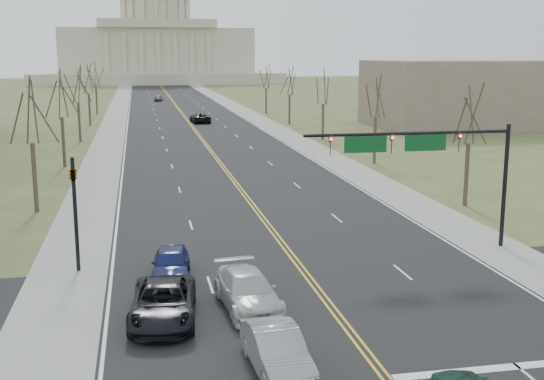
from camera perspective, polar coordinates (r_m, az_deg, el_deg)
name	(u,v)px	position (r m, az deg, el deg)	size (l,w,h in m)	color
ground	(377,366)	(25.80, 8.75, -14.38)	(600.00, 600.00, 0.00)	#46572B
road	(181,112)	(132.50, -7.62, 6.49)	(20.00, 380.00, 0.01)	black
cross_road	(331,307)	(31.03, 4.96, -9.71)	(120.00, 14.00, 0.01)	black
sidewalk_left	(117,113)	(132.30, -12.85, 6.30)	(4.00, 380.00, 0.03)	gray
sidewalk_right	(243,111)	(133.78, -2.45, 6.63)	(4.00, 380.00, 0.03)	gray
center_line	(181,112)	(132.50, -7.62, 6.49)	(0.42, 380.00, 0.01)	gold
edge_line_left	(129,113)	(132.26, -11.89, 6.34)	(0.15, 380.00, 0.01)	silver
edge_line_right	(232,111)	(133.46, -3.39, 6.61)	(0.15, 380.00, 0.01)	silver
stop_bar	(517,366)	(27.01, 19.83, -13.70)	(9.50, 0.50, 0.01)	silver
capitol	(157,45)	(271.83, -9.63, 11.90)	(90.00, 60.00, 50.00)	beige
signal_mast	(424,152)	(38.95, 12.62, 3.16)	(12.12, 0.44, 7.20)	black
signal_left	(75,201)	(36.21, -16.18, -0.92)	(0.32, 0.36, 6.00)	black
tree_r_0	(470,118)	(51.74, 16.21, 5.84)	(3.74, 3.74, 8.50)	#3B2C23
tree_l_0	(30,115)	(50.49, -19.57, 5.96)	(3.96, 3.96, 9.00)	#3B2C23
tree_r_1	(376,99)	(70.06, 8.70, 7.51)	(3.74, 3.74, 8.50)	#3B2C23
tree_l_1	(61,97)	(70.29, -17.27, 7.46)	(3.96, 3.96, 9.00)	#3B2C23
tree_r_2	(323,89)	(89.10, 4.32, 8.42)	(3.74, 3.74, 8.50)	#3B2C23
tree_l_2	(77,87)	(90.17, -15.97, 8.30)	(3.96, 3.96, 9.00)	#3B2C23
tree_r_3	(290,83)	(108.49, 1.48, 8.98)	(3.74, 3.74, 8.50)	#3B2C23
tree_l_3	(88,81)	(110.10, -15.14, 8.83)	(3.96, 3.96, 9.00)	#3B2C23
tree_r_4	(266,78)	(128.07, -0.50, 9.35)	(3.74, 3.74, 8.50)	#3B2C23
tree_l_4	(95,76)	(130.05, -14.57, 9.20)	(3.96, 3.96, 9.00)	#3B2C23
bldg_right_mass	(457,94)	(109.17, 15.20, 7.79)	(25.00, 20.00, 10.00)	#746353
car_sb_inner_lead	(277,351)	(24.77, 0.40, -13.31)	(1.69, 4.85, 1.60)	gray
car_sb_outer_lead	(163,303)	(29.47, -9.09, -9.30)	(2.68, 5.81, 1.61)	black
car_sb_inner_second	(248,291)	(30.47, -2.03, -8.44)	(2.27, 5.59, 1.62)	#B3B3B3
car_sb_outer_second	(171,263)	(34.70, -8.44, -6.09)	(1.87, 4.65, 1.58)	navy
car_far_nb	(200,118)	(111.77, -6.05, 6.05)	(2.72, 5.91, 1.64)	black
car_far_sb	(158,98)	(162.95, -9.48, 7.59)	(1.70, 4.22, 1.44)	#4D5055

